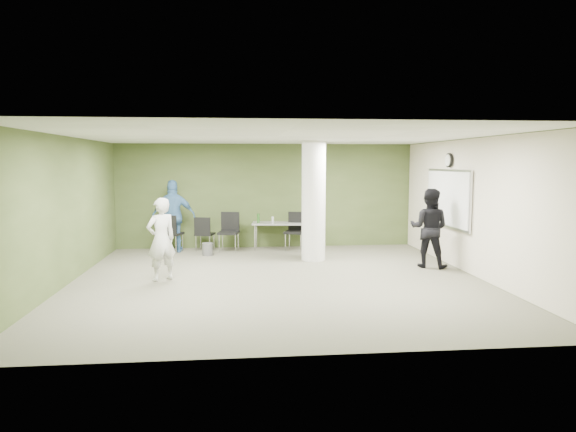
{
  "coord_description": "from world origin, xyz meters",
  "views": [
    {
      "loc": [
        -0.8,
        -9.88,
        2.31
      ],
      "look_at": [
        0.3,
        1.0,
        1.16
      ],
      "focal_mm": 32.0,
      "sensor_mm": 36.0,
      "label": 1
    }
  ],
  "objects": [
    {
      "name": "man_blue",
      "position": [
        -2.41,
        3.4,
        0.93
      ],
      "size": [
        1.1,
        0.49,
        1.86
      ],
      "primitive_type": "imported",
      "rotation": [
        0.0,
        0.0,
        3.17
      ],
      "color": "teal",
      "rests_on": "floor"
    },
    {
      "name": "wall_left",
      "position": [
        -4.0,
        0.0,
        1.4
      ],
      "size": [
        0.02,
        8.0,
        2.8
      ],
      "primitive_type": "cube",
      "color": "#3D4C24",
      "rests_on": "floor"
    },
    {
      "name": "wall_clock",
      "position": [
        3.92,
        1.2,
        2.35
      ],
      "size": [
        0.06,
        0.32,
        0.32
      ],
      "color": "black",
      "rests_on": "wall_right_cream"
    },
    {
      "name": "ceiling",
      "position": [
        0.0,
        0.0,
        2.8
      ],
      "size": [
        8.0,
        8.0,
        0.0
      ],
      "primitive_type": "plane",
      "rotation": [
        3.14,
        0.0,
        0.0
      ],
      "color": "white",
      "rests_on": "wall_back"
    },
    {
      "name": "chair_table_right",
      "position": [
        0.74,
        3.38,
        0.59
      ],
      "size": [
        0.64,
        0.64,
        1.0
      ],
      "rotation": [
        0.0,
        0.0,
        -0.36
      ],
      "color": "black",
      "rests_on": "floor"
    },
    {
      "name": "whiteboard",
      "position": [
        3.92,
        1.2,
        1.5
      ],
      "size": [
        0.05,
        2.3,
        1.3
      ],
      "color": "silver",
      "rests_on": "wall_right_cream"
    },
    {
      "name": "wall_back",
      "position": [
        0.0,
        4.0,
        1.4
      ],
      "size": [
        8.0,
        2.8,
        0.02
      ],
      "primitive_type": "cube",
      "rotation": [
        1.57,
        0.0,
        0.0
      ],
      "color": "#3D4C24",
      "rests_on": "floor"
    },
    {
      "name": "wastebasket",
      "position": [
        -1.53,
        2.83,
        0.15
      ],
      "size": [
        0.27,
        0.27,
        0.31
      ],
      "primitive_type": "cylinder",
      "color": "#4C4C4C",
      "rests_on": "floor"
    },
    {
      "name": "woman_white",
      "position": [
        -2.27,
        0.17,
        0.81
      ],
      "size": [
        0.71,
        0.65,
        1.63
      ],
      "primitive_type": "imported",
      "rotation": [
        0.0,
        0.0,
        3.74
      ],
      "color": "silver",
      "rests_on": "floor"
    },
    {
      "name": "chair_back_right",
      "position": [
        -1.65,
        3.48,
        0.52
      ],
      "size": [
        0.55,
        0.55,
        0.9
      ],
      "rotation": [
        0.0,
        0.0,
        2.88
      ],
      "color": "black",
      "rests_on": "floor"
    },
    {
      "name": "chair_table_left",
      "position": [
        -0.99,
        3.41,
        0.59
      ],
      "size": [
        0.59,
        0.59,
        1.01
      ],
      "rotation": [
        0.0,
        0.0,
        -0.18
      ],
      "color": "black",
      "rests_on": "floor"
    },
    {
      "name": "wall_right_cream",
      "position": [
        4.0,
        0.0,
        1.4
      ],
      "size": [
        0.02,
        8.0,
        2.8
      ],
      "primitive_type": "cube",
      "color": "beige",
      "rests_on": "floor"
    },
    {
      "name": "folding_table",
      "position": [
        0.35,
        3.55,
        0.67
      ],
      "size": [
        1.57,
        0.82,
        0.97
      ],
      "rotation": [
        0.0,
        0.0,
        -0.11
      ],
      "color": "gray",
      "rests_on": "floor"
    },
    {
      "name": "column",
      "position": [
        1.0,
        2.0,
        1.4
      ],
      "size": [
        0.56,
        0.56,
        2.8
      ],
      "primitive_type": "cylinder",
      "color": "silver",
      "rests_on": "floor"
    },
    {
      "name": "man_black",
      "position": [
        3.4,
        0.9,
        0.87
      ],
      "size": [
        1.06,
        0.99,
        1.74
      ],
      "primitive_type": "imported",
      "rotation": [
        0.0,
        0.0,
        2.61
      ],
      "color": "black",
      "rests_on": "floor"
    },
    {
      "name": "floor",
      "position": [
        0.0,
        0.0,
        0.0
      ],
      "size": [
        8.0,
        8.0,
        0.0
      ],
      "primitive_type": "plane",
      "color": "#555243",
      "rests_on": "ground"
    },
    {
      "name": "chair_back_left",
      "position": [
        -2.49,
        3.31,
        0.57
      ],
      "size": [
        0.62,
        0.62,
        0.98
      ],
      "rotation": [
        0.0,
        0.0,
        2.82
      ],
      "color": "black",
      "rests_on": "floor"
    }
  ]
}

